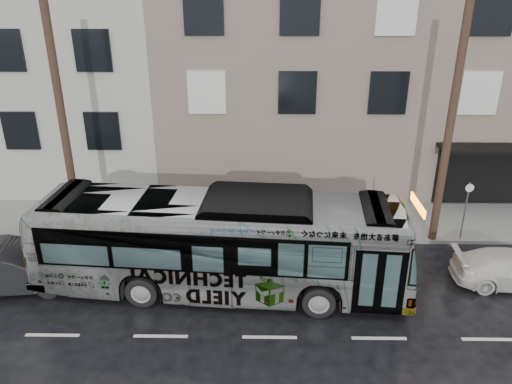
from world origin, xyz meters
TOP-DOWN VIEW (x-y plane):
  - ground at (0.00, 0.00)m, footprint 120.00×120.00m
  - sidewalk at (0.00, 4.90)m, footprint 90.00×3.60m
  - building_taupe at (5.00, 12.70)m, footprint 20.00×12.00m
  - utility_pole_front at (6.50, 3.30)m, footprint 0.30×0.30m
  - utility_pole_rear at (-7.50, 3.30)m, footprint 0.30×0.30m
  - sign_post at (7.60, 3.30)m, footprint 0.06×0.06m
  - bus at (-1.59, 0.05)m, footprint 12.41×3.85m
  - dark_sedan at (-8.66, -0.08)m, footprint 5.02×2.24m

SIDE VIEW (x-z plane):
  - ground at x=0.00m, z-range 0.00..0.00m
  - sidewalk at x=0.00m, z-range 0.00..0.15m
  - dark_sedan at x=-8.66m, z-range 0.00..1.60m
  - sign_post at x=7.60m, z-range 0.15..2.55m
  - bus at x=-1.59m, z-range 0.00..3.40m
  - utility_pole_front at x=6.50m, z-range 0.15..9.15m
  - utility_pole_rear at x=-7.50m, z-range 0.15..9.15m
  - building_taupe at x=5.00m, z-range 0.00..11.00m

